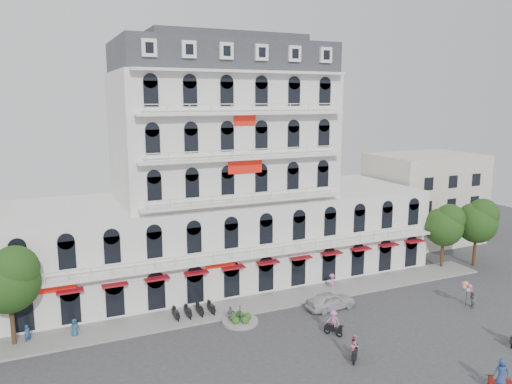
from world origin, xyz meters
The scene contains 18 objects.
ground centered at (0.00, 0.00, 0.00)m, with size 120.00×120.00×0.00m, color #38383A.
sidewalk centered at (0.00, 9.00, 0.08)m, with size 53.00×4.00×0.16m, color gray.
main_building centered at (0.00, 18.00, 9.96)m, with size 45.00×15.00×25.80m.
flank_building_east centered at (30.00, 20.00, 6.00)m, with size 14.00×10.00×12.00m, color beige.
traffic_island centered at (-3.00, 6.00, 0.26)m, with size 3.20×3.20×1.60m.
parked_scooter_row centered at (-6.35, 8.80, 0.00)m, with size 4.40×1.80×1.10m, color black, non-canonical shape.
tree_west_inner centered at (-20.95, 9.48, 5.68)m, with size 4.76×4.76×8.25m.
tree_east_inner centered at (24.05, 9.98, 5.21)m, with size 4.40×4.37×7.57m.
tree_east_outer centered at (28.05, 8.98, 5.55)m, with size 4.65×4.65×8.05m.
parked_car centered at (5.84, 5.28, 0.81)m, with size 1.91×4.76×1.62m, color silver.
rider_southwest centered at (2.39, -3.51, 1.07)m, with size 1.24×1.37×2.12m.
rider_east centered at (9.06, -10.77, 1.19)m, with size 1.43×1.19×2.34m.
rider_center centered at (3.16, 0.65, 1.17)m, with size 1.16×1.49×2.21m.
pedestrian_left centered at (-16.46, 9.05, 0.79)m, with size 0.78×0.51×1.59m, color navy.
pedestrian_mid centered at (-3.76, 6.32, 0.75)m, with size 0.88×0.37×1.51m, color slate.
pedestrian_right centered at (8.67, 9.50, 0.82)m, with size 1.05×0.61×1.63m, color #C769A7.
pedestrian_far centered at (-20.00, 9.50, 0.78)m, with size 0.57×0.37×1.56m, color navy.
balloon_vendor centered at (17.98, 0.26, 1.29)m, with size 1.43×1.31×2.45m.
Camera 1 is at (-18.38, -31.98, 19.32)m, focal length 35.00 mm.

